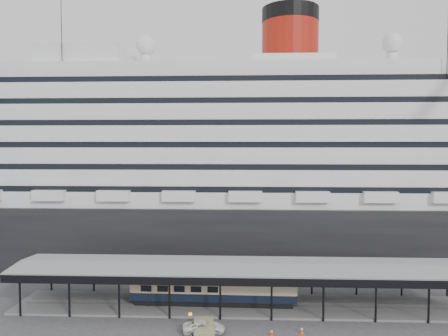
# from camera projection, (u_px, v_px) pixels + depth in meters

# --- Properties ---
(ground) EXTENTS (200.00, 200.00, 0.00)m
(ground) POSITION_uv_depth(u_px,v_px,m) (246.00, 323.00, 48.30)
(ground) COLOR #3B3B3D
(ground) RESTS_ON ground
(cruise_ship) EXTENTS (130.00, 30.00, 43.90)m
(cruise_ship) POSITION_uv_depth(u_px,v_px,m) (245.00, 152.00, 79.22)
(cruise_ship) COLOR black
(cruise_ship) RESTS_ON ground
(platform_canopy) EXTENTS (56.00, 9.18, 5.30)m
(platform_canopy) POSITION_uv_depth(u_px,v_px,m) (246.00, 287.00, 53.16)
(platform_canopy) COLOR slate
(platform_canopy) RESTS_ON ground
(port_truck) EXTENTS (4.62, 2.53, 1.23)m
(port_truck) POSITION_uv_depth(u_px,v_px,m) (204.00, 327.00, 45.76)
(port_truck) COLOR white
(port_truck) RESTS_ON ground
(pullman_carriage) EXTENTS (20.15, 2.98, 19.74)m
(pullman_carriage) POSITION_uv_depth(u_px,v_px,m) (213.00, 286.00, 53.32)
(pullman_carriage) COLOR black
(pullman_carriage) RESTS_ON ground
(traffic_cone_left) EXTENTS (0.44, 0.44, 0.68)m
(traffic_cone_left) POSITION_uv_depth(u_px,v_px,m) (188.00, 324.00, 47.26)
(traffic_cone_left) COLOR #EB580D
(traffic_cone_left) RESTS_ON ground
(traffic_cone_mid) EXTENTS (0.39, 0.39, 0.71)m
(traffic_cone_mid) POSITION_uv_depth(u_px,v_px,m) (272.00, 332.00, 45.17)
(traffic_cone_mid) COLOR red
(traffic_cone_mid) RESTS_ON ground
(traffic_cone_right) EXTENTS (0.50, 0.50, 0.79)m
(traffic_cone_right) POSITION_uv_depth(u_px,v_px,m) (302.00, 330.00, 45.64)
(traffic_cone_right) COLOR #DE540C
(traffic_cone_right) RESTS_ON ground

